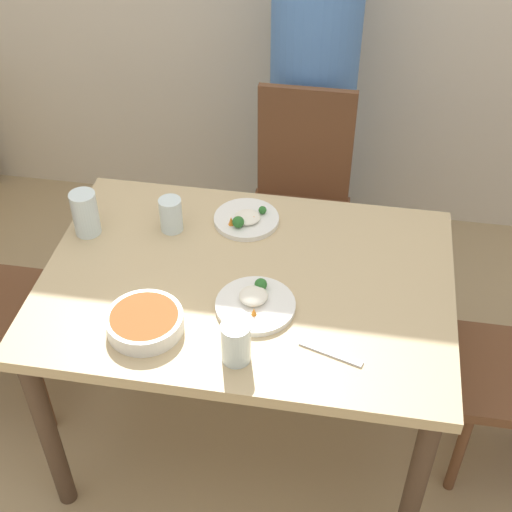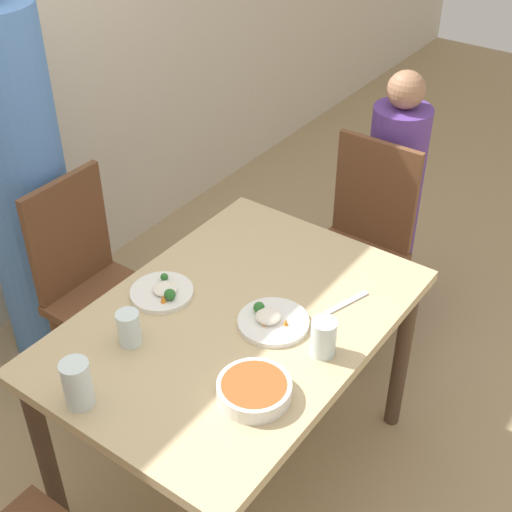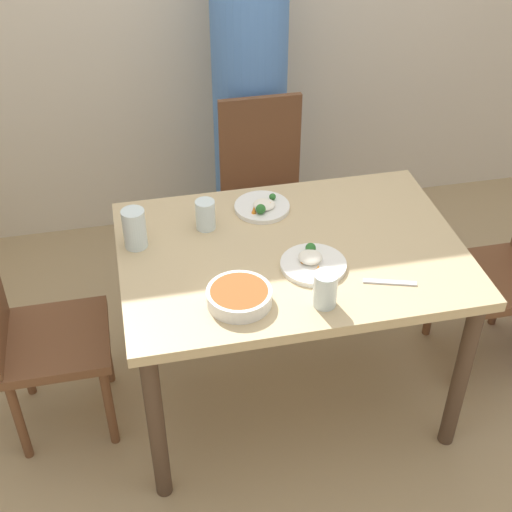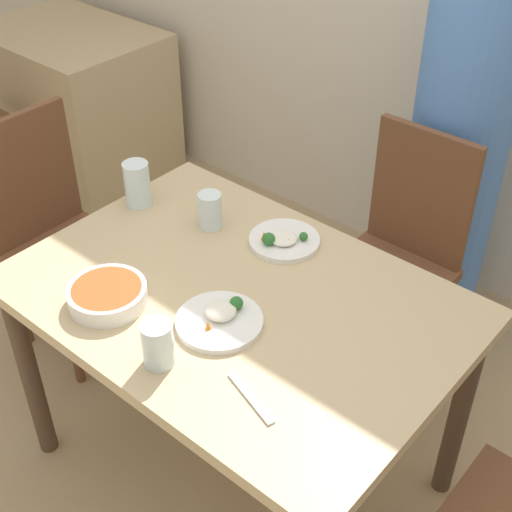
{
  "view_description": "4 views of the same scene",
  "coord_description": "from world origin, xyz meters",
  "px_view_note": "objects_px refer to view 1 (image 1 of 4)",
  "views": [
    {
      "loc": [
        0.29,
        -1.54,
        2.2
      ],
      "look_at": [
        0.02,
        0.07,
        0.79
      ],
      "focal_mm": 50.0,
      "sensor_mm": 36.0,
      "label": 1
    },
    {
      "loc": [
        -1.38,
        -1.07,
        2.27
      ],
      "look_at": [
        0.06,
        -0.04,
        0.99
      ],
      "focal_mm": 50.0,
      "sensor_mm": 36.0,
      "label": 2
    },
    {
      "loc": [
        -0.55,
        -1.97,
        2.29
      ],
      "look_at": [
        -0.13,
        -0.02,
        0.76
      ],
      "focal_mm": 50.0,
      "sensor_mm": 36.0,
      "label": 3
    },
    {
      "loc": [
        1.01,
        -1.1,
        2.03
      ],
      "look_at": [
        0.05,
        0.03,
        0.9
      ],
      "focal_mm": 50.0,
      "sensor_mm": 36.0,
      "label": 4
    }
  ],
  "objects_px": {
    "plate_rice_adult": "(255,303)",
    "bowl_curry": "(145,322)",
    "chair_adult_spot": "(300,200)",
    "person_adult": "(313,90)",
    "glass_water_tall": "(171,215)"
  },
  "relations": [
    {
      "from": "chair_adult_spot",
      "to": "plate_rice_adult",
      "type": "height_order",
      "value": "chair_adult_spot"
    },
    {
      "from": "bowl_curry",
      "to": "glass_water_tall",
      "type": "distance_m",
      "value": 0.45
    },
    {
      "from": "person_adult",
      "to": "plate_rice_adult",
      "type": "distance_m",
      "value": 1.23
    },
    {
      "from": "chair_adult_spot",
      "to": "plate_rice_adult",
      "type": "bearing_deg",
      "value": -92.1
    },
    {
      "from": "chair_adult_spot",
      "to": "person_adult",
      "type": "distance_m",
      "value": 0.46
    },
    {
      "from": "chair_adult_spot",
      "to": "bowl_curry",
      "type": "distance_m",
      "value": 1.11
    },
    {
      "from": "plate_rice_adult",
      "to": "glass_water_tall",
      "type": "xyz_separation_m",
      "value": [
        -0.33,
        0.31,
        0.04
      ]
    },
    {
      "from": "chair_adult_spot",
      "to": "plate_rice_adult",
      "type": "relative_size",
      "value": 4.06
    },
    {
      "from": "person_adult",
      "to": "bowl_curry",
      "type": "bearing_deg",
      "value": -103.08
    },
    {
      "from": "plate_rice_adult",
      "to": "glass_water_tall",
      "type": "height_order",
      "value": "glass_water_tall"
    },
    {
      "from": "chair_adult_spot",
      "to": "bowl_curry",
      "type": "xyz_separation_m",
      "value": [
        -0.32,
        -1.03,
        0.29
      ]
    },
    {
      "from": "person_adult",
      "to": "chair_adult_spot",
      "type": "bearing_deg",
      "value": -90.0
    },
    {
      "from": "chair_adult_spot",
      "to": "bowl_curry",
      "type": "bearing_deg",
      "value": -107.24
    },
    {
      "from": "person_adult",
      "to": "plate_rice_adult",
      "type": "xyz_separation_m",
      "value": [
        -0.03,
        -1.23,
        -0.03
      ]
    },
    {
      "from": "plate_rice_adult",
      "to": "bowl_curry",
      "type": "bearing_deg",
      "value": -154.49
    }
  ]
}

